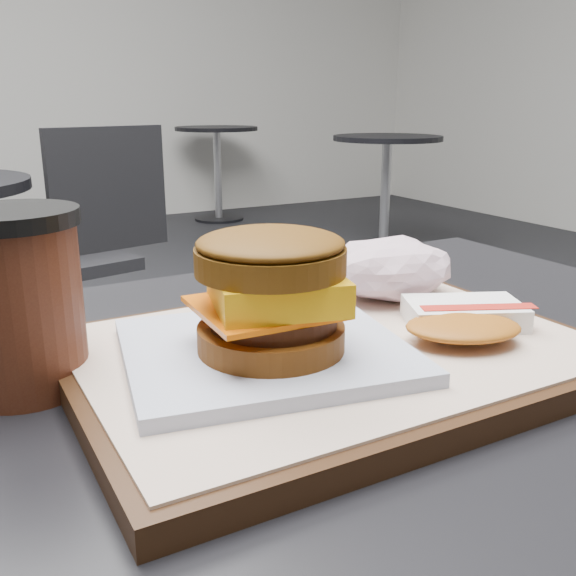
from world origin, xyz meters
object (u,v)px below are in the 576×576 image
at_px(serving_tray, 332,354).
at_px(hash_brown, 464,319).
at_px(customer_table, 339,561).
at_px(breakfast_sandwich, 270,306).
at_px(crumpled_wrapper, 390,268).
at_px(coffee_cup, 17,297).
at_px(neighbor_chair, 75,244).

xyz_separation_m(serving_tray, hash_brown, (0.10, -0.03, 0.02)).
height_order(customer_table, breakfast_sandwich, breakfast_sandwich).
relative_size(hash_brown, crumpled_wrapper, 1.11).
height_order(customer_table, coffee_cup, coffee_cup).
bearing_deg(coffee_cup, customer_table, -16.85).
bearing_deg(coffee_cup, breakfast_sandwich, -28.89).
xyz_separation_m(crumpled_wrapper, neighbor_chair, (0.03, 1.67, -0.31)).
relative_size(customer_table, neighbor_chair, 0.91).
bearing_deg(customer_table, coffee_cup, 163.15).
relative_size(customer_table, hash_brown, 5.98).
distance_m(serving_tray, coffee_cup, 0.22).
distance_m(customer_table, neighbor_chair, 1.74).
bearing_deg(serving_tray, neighbor_chair, 85.45).
bearing_deg(hash_brown, crumpled_wrapper, 85.66).
bearing_deg(crumpled_wrapper, breakfast_sandwich, -154.03).
height_order(breakfast_sandwich, hash_brown, breakfast_sandwich).
bearing_deg(neighbor_chair, crumpled_wrapper, -91.05).
relative_size(customer_table, coffee_cup, 6.37).
distance_m(hash_brown, neighbor_chair, 1.80).
bearing_deg(breakfast_sandwich, coffee_cup, 151.11).
distance_m(breakfast_sandwich, neighbor_chair, 1.79).
height_order(customer_table, serving_tray, serving_tray).
height_order(customer_table, crumpled_wrapper, crumpled_wrapper).
relative_size(serving_tray, crumpled_wrapper, 3.16).
relative_size(customer_table, serving_tray, 2.11).
bearing_deg(crumpled_wrapper, coffee_cup, 179.74).
xyz_separation_m(customer_table, hash_brown, (0.08, -0.04, 0.22)).
bearing_deg(customer_table, crumpled_wrapper, 35.15).
relative_size(serving_tray, neighbor_chair, 0.43).
distance_m(hash_brown, coffee_cup, 0.32).
relative_size(breakfast_sandwich, crumpled_wrapper, 1.81).
xyz_separation_m(customer_table, breakfast_sandwich, (-0.07, -0.01, 0.24)).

